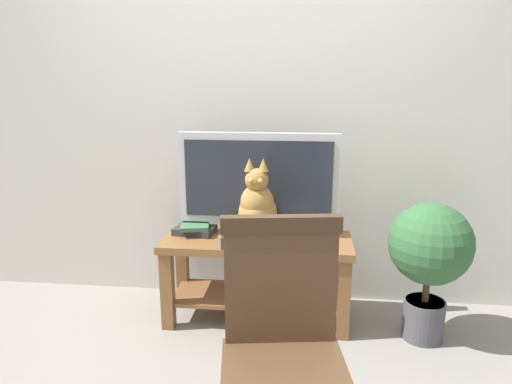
% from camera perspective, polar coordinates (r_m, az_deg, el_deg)
% --- Properties ---
extents(ground_plane, '(12.00, 12.00, 0.00)m').
position_cam_1_polar(ground_plane, '(2.48, -2.03, -21.27)').
color(ground_plane, gray).
extents(back_wall, '(7.00, 0.12, 2.80)m').
position_cam_1_polar(back_wall, '(2.96, 0.39, 13.34)').
color(back_wall, beige).
rests_on(back_wall, ground).
extents(tv_stand, '(1.10, 0.43, 0.51)m').
position_cam_1_polar(tv_stand, '(2.78, 0.11, -8.82)').
color(tv_stand, brown).
rests_on(tv_stand, ground).
extents(tv, '(0.94, 0.20, 0.61)m').
position_cam_1_polar(tv, '(2.70, 0.28, 1.18)').
color(tv, '#B7B7BC').
rests_on(tv, tv_stand).
extents(media_box, '(0.37, 0.30, 0.07)m').
position_cam_1_polar(media_box, '(2.65, 0.20, -5.51)').
color(media_box, '#2D2D30').
rests_on(media_box, tv_stand).
extents(cat, '(0.23, 0.37, 0.43)m').
position_cam_1_polar(cat, '(2.58, 0.20, -1.74)').
color(cat, olive).
rests_on(cat, media_box).
extents(wooden_chair, '(0.48, 0.48, 0.97)m').
position_cam_1_polar(wooden_chair, '(1.65, 3.33, -17.68)').
color(wooden_chair, '#513823').
rests_on(wooden_chair, ground).
extents(book_stack, '(0.26, 0.21, 0.07)m').
position_cam_1_polar(book_stack, '(2.81, -7.54, -4.53)').
color(book_stack, '#2D2D33').
rests_on(book_stack, tv_stand).
extents(potted_plant, '(0.45, 0.45, 0.79)m').
position_cam_1_polar(potted_plant, '(2.69, 20.58, -7.05)').
color(potted_plant, '#47474C').
rests_on(potted_plant, ground).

